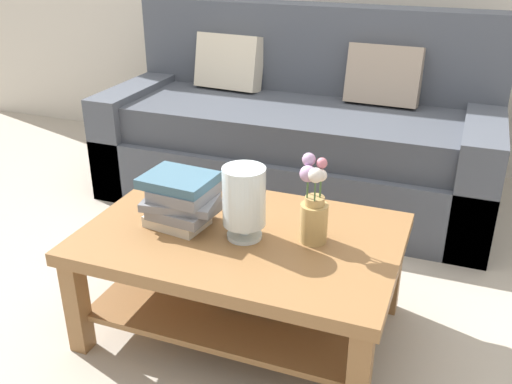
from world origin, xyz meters
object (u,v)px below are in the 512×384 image
(coffee_table, at_px, (242,260))
(flower_pitcher, at_px, (314,208))
(glass_hurricane_vase, at_px, (244,199))
(book_stack_main, at_px, (181,199))
(couch, at_px, (298,135))

(coffee_table, height_order, flower_pitcher, flower_pitcher)
(glass_hurricane_vase, bearing_deg, flower_pitcher, 14.97)
(book_stack_main, distance_m, flower_pitcher, 0.50)
(couch, height_order, flower_pitcher, couch)
(couch, xyz_separation_m, glass_hurricane_vase, (0.20, -1.33, 0.23))
(book_stack_main, height_order, glass_hurricane_vase, glass_hurricane_vase)
(glass_hurricane_vase, bearing_deg, coffee_table, 126.13)
(flower_pitcher, bearing_deg, book_stack_main, -174.04)
(couch, relative_size, book_stack_main, 7.36)
(glass_hurricane_vase, bearing_deg, couch, 98.62)
(couch, distance_m, glass_hurricane_vase, 1.37)
(coffee_table, relative_size, flower_pitcher, 3.56)
(flower_pitcher, bearing_deg, glass_hurricane_vase, -165.03)
(coffee_table, relative_size, book_stack_main, 3.92)
(book_stack_main, distance_m, glass_hurricane_vase, 0.26)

